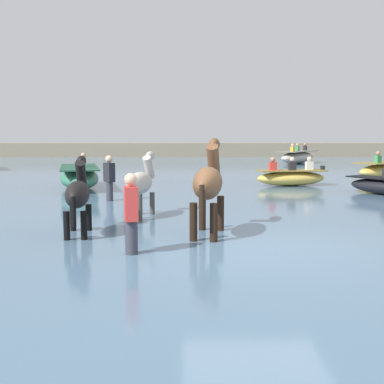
{
  "coord_description": "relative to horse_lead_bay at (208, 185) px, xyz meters",
  "views": [
    {
      "loc": [
        -1.19,
        -8.31,
        2.25
      ],
      "look_at": [
        -1.04,
        3.82,
        0.84
      ],
      "focal_mm": 47.4,
      "sensor_mm": 36.0,
      "label": 1
    }
  ],
  "objects": [
    {
      "name": "horse_lead_bay",
      "position": [
        0.0,
        0.0,
        0.0
      ],
      "size": [
        0.78,
        1.99,
        2.15
      ],
      "color": "brown",
      "rests_on": "ground"
    },
    {
      "name": "boat_near_starboard",
      "position": [
        6.67,
        22.7,
        -0.53
      ],
      "size": [
        3.45,
        4.19,
        1.28
      ],
      "color": "#B2AD9E",
      "rests_on": "water_surface"
    },
    {
      "name": "far_shoreline",
      "position": [
        0.76,
        32.66,
        -0.54
      ],
      "size": [
        80.0,
        2.4,
        1.46
      ],
      "primitive_type": "cube",
      "color": "gray",
      "rests_on": "ground"
    },
    {
      "name": "boat_mid_outer",
      "position": [
        3.43,
        8.99,
        -0.63
      ],
      "size": [
        2.7,
        1.4,
        1.06
      ],
      "color": "gold",
      "rests_on": "water_surface"
    },
    {
      "name": "water_surface",
      "position": [
        0.76,
        8.88,
        -1.1
      ],
      "size": [
        90.0,
        90.0,
        0.34
      ],
      "primitive_type": "cube",
      "color": "slate",
      "rests_on": "ground"
    },
    {
      "name": "person_spectator_far",
      "position": [
        -1.29,
        -1.54,
        -0.41
      ],
      "size": [
        0.26,
        0.35,
        1.63
      ],
      "color": "#383842",
      "rests_on": "ground"
    },
    {
      "name": "ground_plane",
      "position": [
        0.76,
        -1.12,
        -1.27
      ],
      "size": [
        120.0,
        120.0,
        0.0
      ],
      "primitive_type": "plane",
      "color": "#666051"
    },
    {
      "name": "horse_flank_pinto",
      "position": [
        -1.46,
        2.09,
        -0.2
      ],
      "size": [
        0.74,
        1.68,
        1.82
      ],
      "color": "beige",
      "rests_on": "ground"
    },
    {
      "name": "horse_trailing_black",
      "position": [
        -2.46,
        0.06,
        -0.21
      ],
      "size": [
        0.55,
        1.66,
        1.81
      ],
      "color": "black",
      "rests_on": "ground"
    },
    {
      "name": "boat_far_offshore",
      "position": [
        -4.14,
        8.17,
        -0.55
      ],
      "size": [
        2.12,
        3.98,
        1.24
      ],
      "color": "#337556",
      "rests_on": "water_surface"
    },
    {
      "name": "person_wading_close",
      "position": [
        -2.59,
        4.86,
        -0.41
      ],
      "size": [
        0.36,
        0.37,
        1.63
      ],
      "color": "#383842",
      "rests_on": "ground"
    }
  ]
}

